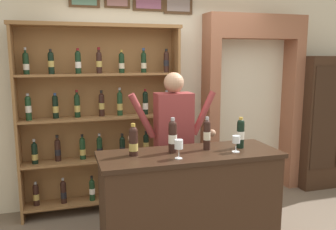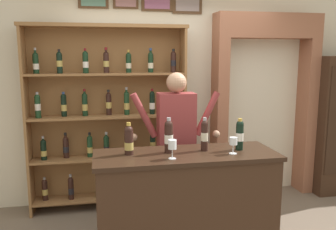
{
  "view_description": "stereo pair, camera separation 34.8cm",
  "coord_description": "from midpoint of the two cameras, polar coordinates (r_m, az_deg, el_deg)",
  "views": [
    {
      "loc": [
        -1.22,
        -2.9,
        1.87
      ],
      "look_at": [
        -0.23,
        0.39,
        1.29
      ],
      "focal_mm": 37.61,
      "sensor_mm": 36.0,
      "label": 1
    },
    {
      "loc": [
        -0.88,
        -2.98,
        1.87
      ],
      "look_at": [
        -0.23,
        0.39,
        1.29
      ],
      "focal_mm": 37.61,
      "sensor_mm": 36.0,
      "label": 2
    }
  ],
  "objects": [
    {
      "name": "tasting_counter",
      "position": [
        3.37,
        5.93,
        -14.41
      ],
      "size": [
        1.66,
        0.6,
        1.0
      ],
      "color": "#382316",
      "rests_on": "ground"
    },
    {
      "name": "tasting_bottle_brunello",
      "position": [
        3.17,
        3.28,
        -3.43
      ],
      "size": [
        0.08,
        0.08,
        0.32
      ],
      "color": "black",
      "rests_on": "tasting_counter"
    },
    {
      "name": "archway_doorway",
      "position": [
        4.95,
        16.85,
        3.51
      ],
      "size": [
        1.39,
        0.45,
        2.4
      ],
      "color": "#935B42",
      "rests_on": "ground"
    },
    {
      "name": "tasting_bottle_prosecco",
      "position": [
        3.36,
        14.47,
        -3.08
      ],
      "size": [
        0.07,
        0.07,
        0.3
      ],
      "color": "black",
      "rests_on": "tasting_counter"
    },
    {
      "name": "shopkeeper",
      "position": [
        3.79,
        3.98,
        -2.91
      ],
      "size": [
        0.99,
        0.22,
        1.7
      ],
      "color": "#2D3347",
      "rests_on": "ground"
    },
    {
      "name": "tasting_bottle_grappa",
      "position": [
        3.11,
        -3.19,
        -4.11
      ],
      "size": [
        0.08,
        0.08,
        0.29
      ],
      "color": "black",
      "rests_on": "tasting_counter"
    },
    {
      "name": "wine_shelf",
      "position": [
        4.27,
        -7.43,
        0.08
      ],
      "size": [
        1.91,
        0.31,
        2.22
      ],
      "color": "olive",
      "rests_on": "ground"
    },
    {
      "name": "wine_glass_right",
      "position": [
        2.99,
        4.05,
        -4.94
      ],
      "size": [
        0.07,
        0.07,
        0.17
      ],
      "color": "silver",
      "rests_on": "tasting_counter"
    },
    {
      "name": "back_wall",
      "position": [
        4.6,
        2.27,
        6.76
      ],
      "size": [
        12.0,
        0.19,
        3.28
      ],
      "color": "beige",
      "rests_on": "ground"
    },
    {
      "name": "wine_glass_spare",
      "position": [
        3.22,
        13.62,
        -4.34
      ],
      "size": [
        0.07,
        0.07,
        0.15
      ],
      "color": "silver",
      "rests_on": "tasting_counter"
    },
    {
      "name": "tasting_bottle_rosso",
      "position": [
        3.27,
        8.99,
        -3.19
      ],
      "size": [
        0.07,
        0.07,
        0.31
      ],
      "color": "black",
      "rests_on": "tasting_counter"
    }
  ]
}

